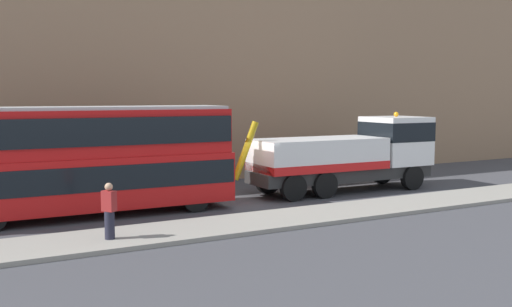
% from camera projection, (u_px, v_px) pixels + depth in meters
% --- Properties ---
extents(ground_plane, '(120.00, 120.00, 0.00)m').
position_uv_depth(ground_plane, '(240.00, 202.00, 24.89)').
color(ground_plane, '#424247').
extents(near_kerb, '(60.00, 2.80, 0.15)m').
position_uv_depth(near_kerb, '(293.00, 218.00, 21.23)').
color(near_kerb, gray).
rests_on(near_kerb, ground_plane).
extents(building_facade, '(60.00, 1.50, 16.00)m').
position_uv_depth(building_facade, '(179.00, 24.00, 29.89)').
color(building_facade, '#9E7A5B').
rests_on(building_facade, ground_plane).
extents(recovery_tow_truck, '(10.17, 2.82, 3.67)m').
position_uv_depth(recovery_tow_truck, '(350.00, 154.00, 27.56)').
color(recovery_tow_truck, '#2D2D2D').
rests_on(recovery_tow_truck, ground_plane).
extents(double_decker_bus, '(11.09, 2.78, 4.06)m').
position_uv_depth(double_decker_bus, '(85.00, 157.00, 21.62)').
color(double_decker_bus, red).
rests_on(double_decker_bus, ground_plane).
extents(pedestrian_onlooker, '(0.44, 0.48, 1.71)m').
position_uv_depth(pedestrian_onlooker, '(109.00, 212.00, 17.71)').
color(pedestrian_onlooker, '#232333').
rests_on(pedestrian_onlooker, near_kerb).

